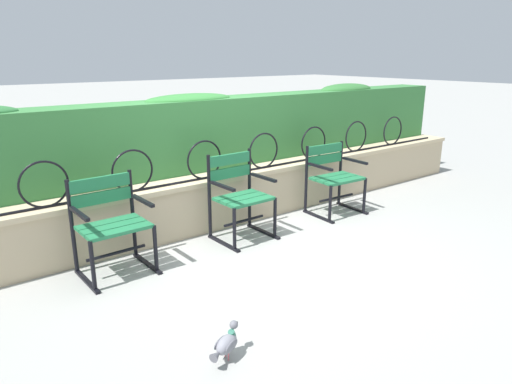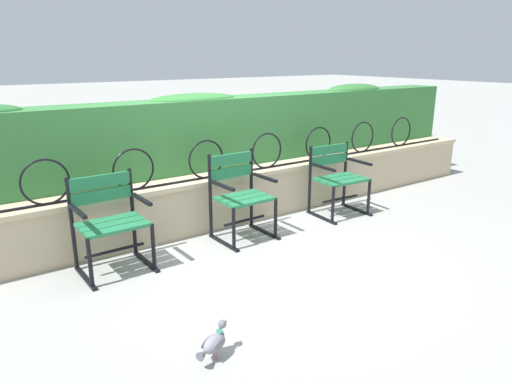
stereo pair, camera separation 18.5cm
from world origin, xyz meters
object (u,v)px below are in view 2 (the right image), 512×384
at_px(park_chair_right, 337,177).
at_px(pigeon_near_chairs, 214,343).
at_px(park_chair_left, 109,220).
at_px(park_chair_centre, 240,194).

bearing_deg(park_chair_right, pigeon_near_chairs, -148.53).
bearing_deg(park_chair_right, park_chair_left, 179.12).
height_order(park_chair_centre, pigeon_near_chairs, park_chair_centre).
height_order(park_chair_left, park_chair_centre, park_chair_centre).
xyz_separation_m(park_chair_left, park_chair_centre, (1.36, -0.02, 0.01)).
bearing_deg(pigeon_near_chairs, park_chair_left, 93.10).
relative_size(park_chair_left, pigeon_near_chairs, 3.08).
bearing_deg(park_chair_centre, pigeon_near_chairs, -127.76).
relative_size(park_chair_right, pigeon_near_chairs, 2.97).
bearing_deg(park_chair_centre, park_chair_right, -1.11).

